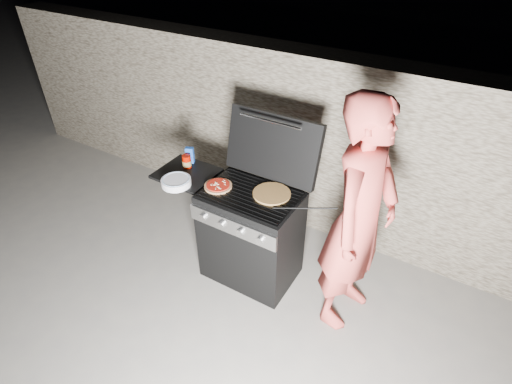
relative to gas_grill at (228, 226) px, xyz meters
The scene contains 10 objects.
ground 0.52m from the gas_grill, ahead, with size 50.00×50.00×0.00m, color #64605B.
stone_wall 1.17m from the gas_grill, 76.61° to the left, with size 8.00×0.35×1.80m, color gray.
gas_grill is the anchor object (origin of this frame).
pizza_topped 0.47m from the gas_grill, 126.53° to the right, with size 0.23×0.23×0.03m, color #B66D3A, non-canonical shape.
pizza_plain 0.62m from the gas_grill, 11.76° to the left, with size 0.31×0.31×0.02m, color tan.
sauce_jar 0.69m from the gas_grill, behind, with size 0.08×0.08×0.12m, color #990C00.
blue_carton 0.73m from the gas_grill, 162.95° to the left, with size 0.07×0.04×0.15m, color #164098.
plate_stack 0.63m from the gas_grill, 151.54° to the right, with size 0.25×0.25×0.06m, color white.
person 1.25m from the gas_grill, ahead, with size 0.71×0.47×1.94m, color #B84039.
tongs 0.89m from the gas_grill, ahead, with size 0.01×0.01×0.50m, color black.
Camera 1 is at (1.39, -2.24, 2.83)m, focal length 28.00 mm.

